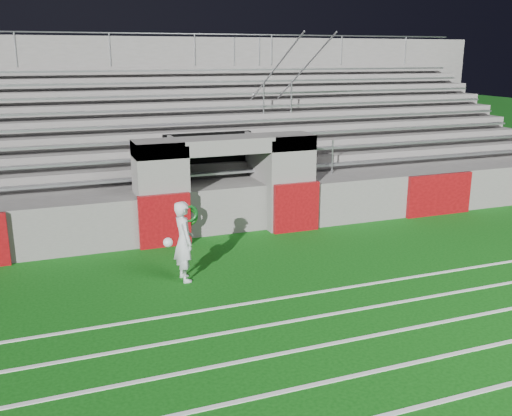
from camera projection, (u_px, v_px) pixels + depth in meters
name	position (u px, v px, depth m)	size (l,w,h in m)	color
ground	(277.00, 278.00, 12.32)	(90.00, 90.00, 0.00)	#0C4B0D
field_markings	(418.00, 407.00, 7.81)	(28.00, 8.09, 0.01)	white
stadium_structure	(185.00, 153.00, 19.13)	(26.00, 8.48, 5.42)	#5E5B59
goalkeeper_with_ball	(184.00, 241.00, 12.02)	(0.69, 0.66, 1.74)	silver
hose_coil	(189.00, 215.00, 14.36)	(0.48, 0.14, 0.57)	#0C400C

